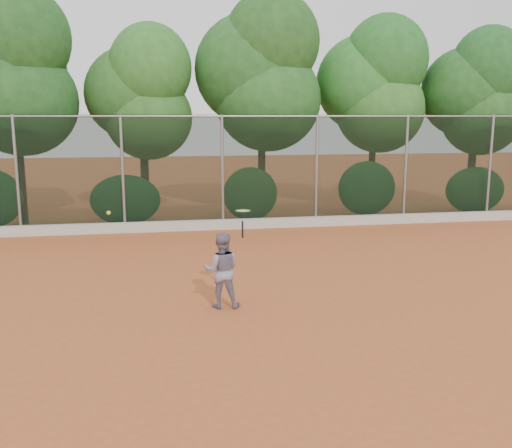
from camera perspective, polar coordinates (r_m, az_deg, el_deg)
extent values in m
plane|color=#B3562A|center=(11.18, 0.89, -7.25)|extent=(80.00, 80.00, 0.00)
cube|color=#BBB6AD|center=(17.69, -3.25, -0.04)|extent=(24.00, 0.20, 0.30)
imported|color=gray|center=(10.43, -3.46, -4.64)|extent=(0.74, 0.62, 1.39)
cube|color=black|center=(17.64, -3.37, 5.18)|extent=(24.00, 0.01, 3.50)
cylinder|color=gray|center=(17.56, -3.44, 10.71)|extent=(24.00, 0.06, 0.06)
cylinder|color=gray|center=(17.98, -22.79, 4.47)|extent=(0.09, 0.09, 3.50)
cylinder|color=gray|center=(17.56, -13.18, 4.89)|extent=(0.09, 0.09, 3.50)
cylinder|color=gray|center=(17.64, -3.37, 5.18)|extent=(0.09, 0.09, 3.50)
cylinder|color=gray|center=(18.23, 6.08, 5.32)|extent=(0.09, 0.09, 3.50)
cylinder|color=gray|center=(19.27, 14.72, 5.32)|extent=(0.09, 0.09, 3.50)
cylinder|color=gray|center=(20.70, 22.33, 5.22)|extent=(0.09, 0.09, 3.50)
cylinder|color=#3A2516|center=(19.92, -22.39, 4.16)|extent=(0.24, 0.24, 2.90)
ellipsoid|color=#2D6727|center=(19.68, -22.39, 11.25)|extent=(3.50, 2.90, 3.40)
ellipsoid|color=#2C742E|center=(20.13, -23.84, 13.97)|extent=(3.80, 3.10, 3.70)
ellipsoid|color=#2C6326|center=(19.70, -22.57, 16.79)|extent=(3.10, 2.60, 3.20)
cylinder|color=#482D1C|center=(19.88, -11.03, 4.03)|extent=(0.28, 0.28, 2.40)
ellipsoid|color=#2A5A1F|center=(19.65, -10.68, 10.40)|extent=(2.90, 2.40, 2.80)
ellipsoid|color=#24521C|center=(19.97, -12.22, 12.65)|extent=(3.20, 2.70, 3.10)
ellipsoid|color=#275F20|center=(19.51, -10.55, 15.11)|extent=(2.70, 2.30, 2.90)
cylinder|color=#442A1A|center=(19.87, 0.57, 5.10)|extent=(0.26, 0.26, 3.00)
ellipsoid|color=#36752C|center=(19.72, 1.22, 12.33)|extent=(3.60, 3.00, 3.50)
ellipsoid|color=#326F2A|center=(19.98, -0.39, 15.18)|extent=(3.90, 3.20, 3.80)
ellipsoid|color=#316727|center=(19.79, 1.60, 17.84)|extent=(3.20, 2.70, 3.30)
cylinder|color=#452A1A|center=(21.21, 11.47, 4.83)|extent=(0.24, 0.24, 2.70)
ellipsoid|color=#2C6221|center=(21.08, 12.33, 11.17)|extent=(3.20, 2.70, 3.10)
ellipsoid|color=#246322|center=(21.21, 10.83, 13.65)|extent=(3.50, 2.90, 3.40)
ellipsoid|color=#1D561E|center=(21.12, 12.88, 15.77)|extent=(3.00, 2.50, 3.10)
cylinder|color=#3F2418|center=(22.48, 20.68, 4.43)|extent=(0.28, 0.28, 2.50)
ellipsoid|color=#376E29|center=(22.39, 21.65, 10.12)|extent=(3.00, 2.50, 2.90)
ellipsoid|color=#2F6A28|center=(22.41, 20.27, 12.26)|extent=(3.30, 2.80, 3.20)
ellipsoid|color=#296B28|center=(22.41, 22.30, 14.18)|extent=(2.80, 2.40, 3.00)
ellipsoid|color=#276729|center=(18.46, -12.93, 2.36)|extent=(2.20, 1.16, 1.60)
ellipsoid|color=#37702A|center=(18.66, -0.57, 3.03)|extent=(1.80, 1.04, 1.76)
ellipsoid|color=#2C6F2A|center=(19.69, 11.01, 3.53)|extent=(2.00, 1.10, 1.84)
ellipsoid|color=#2F6827|center=(21.46, 21.04, 3.19)|extent=(2.16, 1.12, 1.64)
cylinder|color=black|center=(10.33, -1.36, -0.55)|extent=(0.03, 0.04, 0.31)
torus|color=black|center=(10.21, -1.31, 1.31)|extent=(0.31, 0.31, 0.03)
cylinder|color=#B6D73F|center=(10.21, -1.31, 1.31)|extent=(0.27, 0.27, 0.01)
sphere|color=#D0E033|center=(10.38, -14.53, 1.10)|extent=(0.07, 0.07, 0.07)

